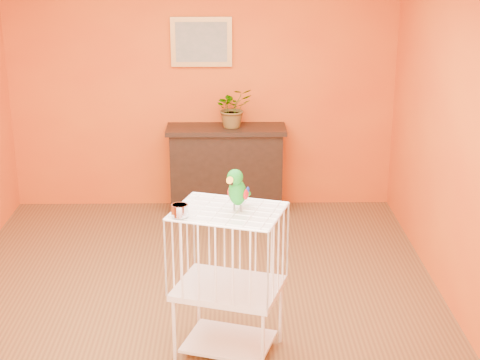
{
  "coord_description": "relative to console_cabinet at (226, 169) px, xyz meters",
  "views": [
    {
      "loc": [
        0.27,
        -5.26,
        2.8
      ],
      "look_at": [
        0.34,
        -0.7,
        1.26
      ],
      "focal_mm": 55.0,
      "sensor_mm": 36.0,
      "label": 1
    }
  ],
  "objects": [
    {
      "name": "ground",
      "position": [
        -0.24,
        -2.03,
        -0.46
      ],
      "size": [
        4.5,
        4.5,
        0.0
      ],
      "primitive_type": "plane",
      "color": "brown",
      "rests_on": "ground"
    },
    {
      "name": "console_cabinet",
      "position": [
        0.0,
        0.0,
        0.0
      ],
      "size": [
        1.22,
        0.44,
        0.91
      ],
      "color": "black",
      "rests_on": "ground"
    },
    {
      "name": "framed_picture",
      "position": [
        -0.24,
        0.18,
        1.29
      ],
      "size": [
        0.62,
        0.04,
        0.5
      ],
      "color": "#B98742",
      "rests_on": "room_shell"
    },
    {
      "name": "birdcage",
      "position": [
        0.02,
        -2.79,
        0.1
      ],
      "size": [
        0.82,
        0.72,
        1.07
      ],
      "rotation": [
        0.0,
        0.0,
        -0.31
      ],
      "color": "white",
      "rests_on": "ground"
    },
    {
      "name": "feed_cup",
      "position": [
        -0.29,
        -2.9,
        0.66
      ],
      "size": [
        0.11,
        0.11,
        0.08
      ],
      "primitive_type": "cylinder",
      "color": "silver",
      "rests_on": "birdcage"
    },
    {
      "name": "parrot",
      "position": [
        0.08,
        -2.79,
        0.76
      ],
      "size": [
        0.18,
        0.26,
        0.29
      ],
      "rotation": [
        0.0,
        0.0,
        -0.49
      ],
      "color": "#59544C",
      "rests_on": "birdcage"
    },
    {
      "name": "potted_plant",
      "position": [
        0.07,
        -0.05,
        0.61
      ],
      "size": [
        0.49,
        0.51,
        0.32
      ],
      "primitive_type": "imported",
      "rotation": [
        0.0,
        0.0,
        0.37
      ],
      "color": "#26722D",
      "rests_on": "console_cabinet"
    },
    {
      "name": "room_shell",
      "position": [
        -0.24,
        -2.03,
        1.13
      ],
      "size": [
        4.5,
        4.5,
        4.5
      ],
      "color": "orange",
      "rests_on": "ground"
    }
  ]
}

